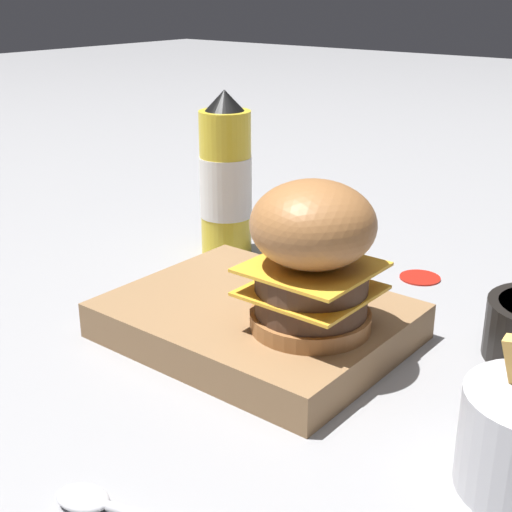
% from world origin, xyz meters
% --- Properties ---
extents(ground_plane, '(6.00, 6.00, 0.00)m').
position_xyz_m(ground_plane, '(0.00, 0.00, 0.00)').
color(ground_plane, gray).
extents(serving_board, '(0.28, 0.22, 0.04)m').
position_xyz_m(serving_board, '(-0.00, 0.00, 0.02)').
color(serving_board, olive).
rests_on(serving_board, ground_plane).
extents(burger, '(0.11, 0.11, 0.14)m').
position_xyz_m(burger, '(0.07, -0.01, 0.11)').
color(burger, '#9E6638').
rests_on(burger, serving_board).
extents(ketchup_bottle, '(0.07, 0.07, 0.21)m').
position_xyz_m(ketchup_bottle, '(-0.18, 0.17, 0.10)').
color(ketchup_bottle, yellow).
rests_on(ketchup_bottle, ground_plane).
extents(spoon, '(0.17, 0.06, 0.01)m').
position_xyz_m(spoon, '(0.09, -0.26, 0.01)').
color(spoon, silver).
rests_on(spoon, ground_plane).
extents(ketchup_puddle, '(0.05, 0.05, 0.00)m').
position_xyz_m(ketchup_puddle, '(0.06, 0.24, 0.00)').
color(ketchup_puddle, '#B21E14').
rests_on(ketchup_puddle, ground_plane).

